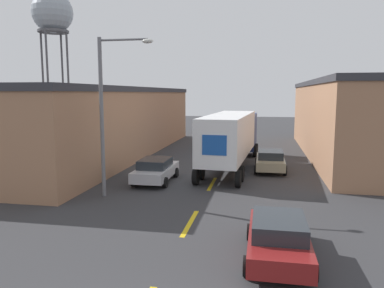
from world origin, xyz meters
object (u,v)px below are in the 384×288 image
object	(u,v)px
parked_car_right_near	(278,237)
semi_truck	(232,135)
water_tower	(52,15)
parked_car_right_far	(270,160)
parked_car_left_far	(156,170)
street_lamp	(108,105)

from	to	relation	value
parked_car_right_near	semi_truck	bearing A→B (deg)	100.19
water_tower	parked_car_right_near	bearing A→B (deg)	-51.44
semi_truck	parked_car_right_far	world-z (taller)	semi_truck
parked_car_right_near	parked_car_left_far	size ratio (longest dim) A/B	1.00
water_tower	street_lamp	size ratio (longest dim) A/B	2.35
parked_car_left_far	water_tower	world-z (taller)	water_tower
parked_car_right_far	parked_car_left_far	bearing A→B (deg)	-146.21
semi_truck	street_lamp	world-z (taller)	street_lamp
semi_truck	parked_car_right_far	distance (m)	3.28
parked_car_left_far	water_tower	distance (m)	37.92
street_lamp	semi_truck	bearing A→B (deg)	58.39
parked_car_left_far	street_lamp	bearing A→B (deg)	-111.88
parked_car_left_far	parked_car_right_far	distance (m)	8.25
parked_car_right_near	street_lamp	distance (m)	10.97
semi_truck	street_lamp	xyz separation A→B (m)	(-5.57, -9.05, 2.36)
semi_truck	parked_car_left_far	world-z (taller)	semi_truck
parked_car_right_far	water_tower	size ratio (longest dim) A/B	0.23
parked_car_right_far	street_lamp	bearing A→B (deg)	-135.54
parked_car_right_near	parked_car_left_far	bearing A→B (deg)	125.71
water_tower	street_lamp	distance (m)	38.40
semi_truck	parked_car_right_far	size ratio (longest dim) A/B	3.09
semi_truck	parked_car_left_far	distance (m)	7.09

